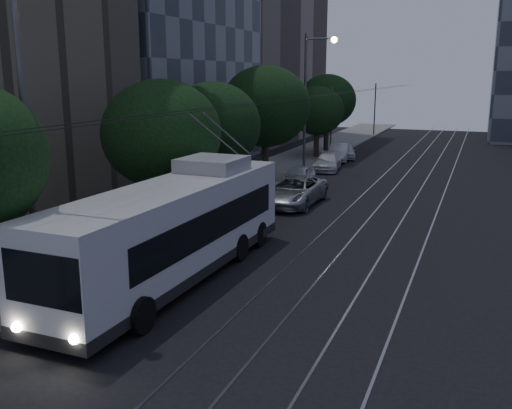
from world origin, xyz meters
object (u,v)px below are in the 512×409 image
object	(u,v)px
car_white_c	(339,153)
streetlamp_near	(35,96)
trolleybus	(175,229)
streetlamp_far	(311,89)
pickup_silver	(294,191)
car_white_b	(328,162)
car_white_a	(298,177)
car_white_d	(346,151)

from	to	relation	value
car_white_c	streetlamp_near	world-z (taller)	streetlamp_near
trolleybus	car_white_c	distance (m)	29.37
trolleybus	streetlamp_far	xyz separation A→B (m)	(-2.49, 24.39, 4.16)
pickup_silver	streetlamp_far	world-z (taller)	streetlamp_far
car_white_c	streetlamp_far	distance (m)	7.27
streetlamp_near	streetlamp_far	world-z (taller)	streetlamp_near
streetlamp_far	pickup_silver	bearing A→B (deg)	-77.26
car_white_b	streetlamp_far	world-z (taller)	streetlamp_far
trolleybus	car_white_b	distance (m)	24.37
car_white_a	streetlamp_far	distance (m)	8.93
pickup_silver	car_white_a	size ratio (longest dim) A/B	1.37
car_white_a	car_white_b	xyz separation A→B (m)	(0.03, 7.00, -0.05)
pickup_silver	car_white_b	size ratio (longest dim) A/B	1.27
car_white_a	streetlamp_near	bearing A→B (deg)	-96.94
car_white_d	streetlamp_far	xyz separation A→B (m)	(-1.34, -6.49, 5.32)
pickup_silver	car_white_a	distance (m)	4.98
streetlamp_near	car_white_c	bearing A→B (deg)	88.64
trolleybus	car_white_a	bearing A→B (deg)	94.59
car_white_a	streetlamp_far	size ratio (longest dim) A/B	0.40
car_white_b	streetlamp_near	size ratio (longest dim) A/B	0.41
streetlamp_near	car_white_d	bearing A→B (deg)	88.28
pickup_silver	car_white_c	distance (m)	16.89
car_white_d	streetlamp_near	size ratio (longest dim) A/B	0.34
car_white_b	car_white_a	bearing A→B (deg)	-97.48
car_white_b	pickup_silver	bearing A→B (deg)	-91.18
streetlamp_near	car_white_a	bearing A→B (deg)	86.99
car_white_a	car_white_c	xyz separation A→B (m)	(-0.32, 12.00, 0.02)
pickup_silver	car_white_d	distance (m)	18.43
pickup_silver	car_white_a	bearing A→B (deg)	106.36
car_white_b	streetlamp_far	size ratio (longest dim) A/B	0.44
car_white_b	car_white_d	bearing A→B (deg)	83.60
trolleybus	pickup_silver	xyz separation A→B (m)	(0.20, 12.50, -1.01)
streetlamp_far	car_white_a	bearing A→B (deg)	-78.75
car_white_d	streetlamp_near	distance (m)	35.09
streetlamp_far	car_white_b	bearing A→B (deg)	-2.91
trolleybus	streetlamp_near	xyz separation A→B (m)	(-2.19, -3.73, 4.55)
trolleybus	car_white_a	distance (m)	17.38
car_white_a	streetlamp_near	world-z (taller)	streetlamp_near
car_white_a	streetlamp_near	size ratio (longest dim) A/B	0.38
trolleybus	streetlamp_far	bearing A→B (deg)	96.84
car_white_d	streetlamp_near	bearing A→B (deg)	-106.02
car_white_c	car_white_d	xyz separation A→B (m)	(0.25, 1.56, -0.09)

